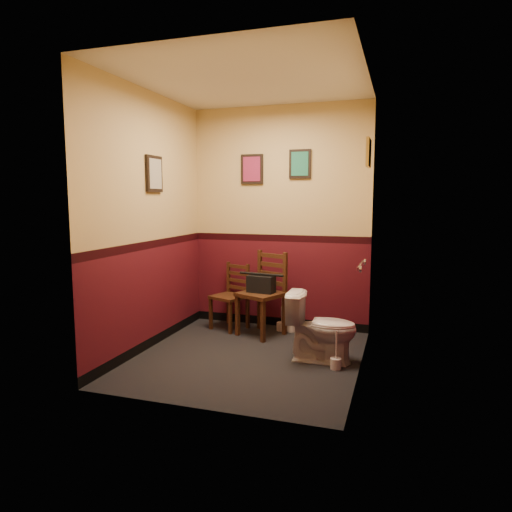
{
  "coord_description": "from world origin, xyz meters",
  "views": [
    {
      "loc": [
        1.43,
        -4.21,
        1.59
      ],
      "look_at": [
        0.0,
        0.25,
        1.0
      ],
      "focal_mm": 32.0,
      "sensor_mm": 36.0,
      "label": 1
    }
  ],
  "objects": [
    {
      "name": "handbag",
      "position": [
        -0.1,
        0.76,
        0.61
      ],
      "size": [
        0.33,
        0.2,
        0.23
      ],
      "rotation": [
        0.0,
        0.0,
        -0.14
      ],
      "color": "black",
      "rests_on": "chair_right"
    },
    {
      "name": "framed_print_back_b",
      "position": [
        0.25,
        1.18,
        2.0
      ],
      "size": [
        0.26,
        0.04,
        0.34
      ],
      "color": "black",
      "rests_on": "wall_back"
    },
    {
      "name": "tp_stack",
      "position": [
        0.14,
        0.99,
        0.17
      ],
      "size": [
        0.23,
        0.14,
        0.4
      ],
      "color": "silver",
      "rests_on": "floor"
    },
    {
      "name": "wall_front",
      "position": [
        0.0,
        -1.2,
        1.35
      ],
      "size": [
        2.2,
        0.0,
        2.7
      ],
      "primitive_type": "cube",
      "rotation": [
        -1.57,
        0.0,
        0.0
      ],
      "color": "#4E0F19",
      "rests_on": "ground"
    },
    {
      "name": "grab_bar",
      "position": [
        1.07,
        0.25,
        0.95
      ],
      "size": [
        0.05,
        0.56,
        0.06
      ],
      "color": "silver",
      "rests_on": "wall_right"
    },
    {
      "name": "framed_print_right",
      "position": [
        1.08,
        0.6,
        2.05
      ],
      "size": [
        0.04,
        0.34,
        0.28
      ],
      "color": "olive",
      "rests_on": "wall_right"
    },
    {
      "name": "chair_right",
      "position": [
        -0.08,
        0.8,
        0.49
      ],
      "size": [
        0.6,
        0.6,
        0.97
      ],
      "rotation": [
        0.0,
        0.0,
        -0.41
      ],
      "color": "#4E2C17",
      "rests_on": "floor"
    },
    {
      "name": "framed_print_back_a",
      "position": [
        -0.35,
        1.18,
        1.95
      ],
      "size": [
        0.28,
        0.04,
        0.36
      ],
      "color": "black",
      "rests_on": "wall_back"
    },
    {
      "name": "wall_back",
      "position": [
        0.0,
        1.2,
        1.35
      ],
      "size": [
        2.2,
        0.0,
        2.7
      ],
      "primitive_type": "cube",
      "rotation": [
        1.57,
        0.0,
        0.0
      ],
      "color": "#4E0F19",
      "rests_on": "ground"
    },
    {
      "name": "framed_print_left",
      "position": [
        -1.08,
        0.1,
        1.85
      ],
      "size": [
        0.04,
        0.3,
        0.38
      ],
      "color": "black",
      "rests_on": "wall_left"
    },
    {
      "name": "toilet_brush",
      "position": [
        0.89,
        -0.06,
        0.06
      ],
      "size": [
        0.1,
        0.1,
        0.37
      ],
      "color": "silver",
      "rests_on": "floor"
    },
    {
      "name": "chair_left",
      "position": [
        -0.54,
        0.92,
        0.4
      ],
      "size": [
        0.48,
        0.48,
        0.8
      ],
      "rotation": [
        0.0,
        0.0,
        -0.37
      ],
      "color": "#4E2C17",
      "rests_on": "floor"
    },
    {
      "name": "wall_left",
      "position": [
        -1.1,
        0.0,
        1.35
      ],
      "size": [
        0.0,
        2.4,
        2.7
      ],
      "primitive_type": "cube",
      "rotation": [
        1.57,
        0.0,
        1.57
      ],
      "color": "#4E0F19",
      "rests_on": "ground"
    },
    {
      "name": "toilet",
      "position": [
        0.72,
        0.12,
        0.33
      ],
      "size": [
        0.69,
        0.4,
        0.67
      ],
      "primitive_type": "imported",
      "rotation": [
        0.0,
        0.0,
        1.59
      ],
      "color": "white",
      "rests_on": "floor"
    },
    {
      "name": "wall_right",
      "position": [
        1.1,
        0.0,
        1.35
      ],
      "size": [
        0.0,
        2.4,
        2.7
      ],
      "primitive_type": "cube",
      "rotation": [
        1.57,
        0.0,
        -1.57
      ],
      "color": "#4E0F19",
      "rests_on": "ground"
    },
    {
      "name": "floor",
      "position": [
        0.0,
        0.0,
        0.0
      ],
      "size": [
        2.2,
        2.4,
        0.0
      ],
      "primitive_type": "cube",
      "color": "black",
      "rests_on": "ground"
    },
    {
      "name": "ceiling",
      "position": [
        0.0,
        0.0,
        2.7
      ],
      "size": [
        2.2,
        2.4,
        0.0
      ],
      "primitive_type": "cube",
      "rotation": [
        3.14,
        0.0,
        0.0
      ],
      "color": "silver",
      "rests_on": "ground"
    }
  ]
}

